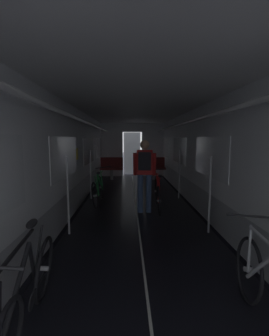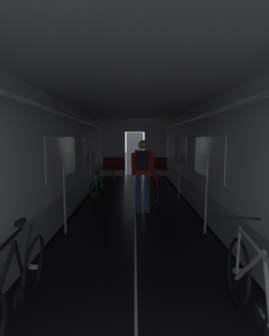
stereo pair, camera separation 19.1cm
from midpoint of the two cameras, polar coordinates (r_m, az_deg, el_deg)
name	(u,v)px [view 1 (the left image)]	position (r m, az deg, el deg)	size (l,w,h in m)	color
ground_plane	(150,318)	(2.69, 1.29, -32.19)	(60.00, 60.00, 0.00)	black
train_car_shell	(137,140)	(5.69, -0.48, 6.79)	(3.14, 12.34, 2.57)	black
bench_seat_far_left	(112,166)	(10.26, -6.00, 0.41)	(0.98, 0.51, 0.95)	gray
bench_seat_far_right	(154,166)	(10.28, 4.05, 0.44)	(0.98, 0.51, 0.95)	gray
bicycle_black	(28,294)	(2.52, -26.14, -25.39)	(0.44, 1.69, 0.95)	black
bicycle_green	(98,189)	(6.48, -9.46, -5.04)	(0.44, 1.69, 0.96)	black
person_cyclist_aisle	(145,169)	(5.50, 1.42, -0.35)	(0.54, 0.40, 1.69)	#384C75
bicycle_red_in_aisle	(158,194)	(5.90, 4.60, -6.12)	(0.44, 1.69, 0.94)	black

